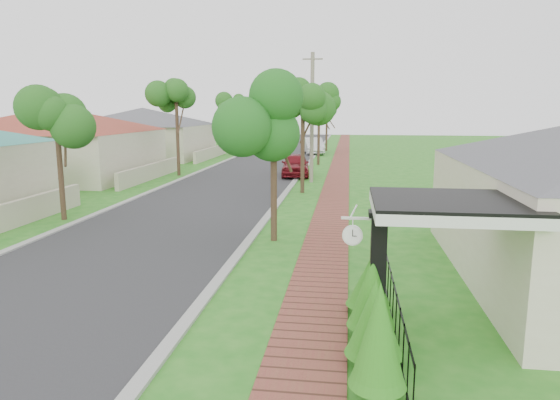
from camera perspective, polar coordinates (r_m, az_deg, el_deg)
The scene contains 16 objects.
ground at distance 12.01m, azimuth -12.10°, elevation -11.50°, with size 160.00×160.00×0.00m, color #24741B.
road at distance 31.55m, azimuth -4.93°, elevation 2.21°, with size 7.00×120.00×0.02m, color #28282B.
kerb_right at distance 30.95m, azimuth 1.68°, elevation 2.09°, with size 0.30×120.00×0.10m, color #9E9E99.
kerb_left at distance 32.55m, azimuth -11.21°, elevation 2.30°, with size 0.30×120.00×0.10m, color #9E9E99.
sidewalk at distance 30.78m, azimuth 6.50°, elevation 1.98°, with size 1.50×120.00×0.03m, color brown.
porch_post at distance 10.03m, azimuth 11.07°, elevation -9.06°, with size 0.48×0.48×2.52m.
picket_fence at distance 11.20m, azimuth 12.50°, elevation -10.24°, with size 0.03×8.02×1.00m.
street_trees at distance 37.92m, azimuth -2.53°, elevation 10.46°, with size 10.70×37.65×5.89m.
hedge_row at distance 9.53m, azimuth 10.60°, elevation -12.34°, with size 0.89×4.31×2.05m.
far_house_red at distance 35.91m, azimuth -24.07°, elevation 6.09°, with size 15.56×15.56×4.60m.
far_house_grey at distance 48.36m, azimuth -15.30°, elevation 7.47°, with size 15.56×15.56×4.60m.
parked_car_red at distance 33.58m, azimuth 1.77°, elevation 4.04°, with size 1.80×4.47×1.52m, color maroon.
parked_car_white at distance 50.63m, azimuth 3.85°, elevation 6.17°, with size 1.70×4.88×1.61m, color silver.
near_tree at distance 16.57m, azimuth -0.73°, elevation 9.06°, with size 1.99×1.99×5.10m.
utility_pole at distance 30.55m, azimuth 3.68°, elevation 9.38°, with size 1.20×0.24×7.76m.
station_clock at distance 10.16m, azimuth 8.34°, elevation -3.84°, with size 0.69×0.13×0.58m.
Camera 1 is at (3.93, -10.46, 4.41)m, focal length 32.00 mm.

